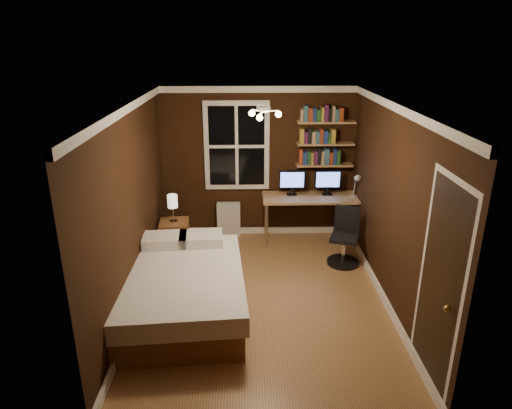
{
  "coord_description": "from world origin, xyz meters",
  "views": [
    {
      "loc": [
        -0.19,
        -5.22,
        3.23
      ],
      "look_at": [
        -0.07,
        0.45,
        1.13
      ],
      "focal_mm": 32.0,
      "sensor_mm": 36.0,
      "label": 1
    }
  ],
  "objects_px": {
    "bed": "(182,290)",
    "nightstand": "(175,238)",
    "monitor_left": "(292,183)",
    "radiator": "(229,219)",
    "bedside_lamp": "(173,208)",
    "desk_lamp": "(356,186)",
    "desk": "(313,200)",
    "office_chair": "(344,244)",
    "monitor_right": "(328,183)"
  },
  "relations": [
    {
      "from": "nightstand",
      "to": "desk_lamp",
      "type": "relative_size",
      "value": 1.25
    },
    {
      "from": "desk",
      "to": "monitor_left",
      "type": "distance_m",
      "value": 0.44
    },
    {
      "from": "monitor_left",
      "to": "desk_lamp",
      "type": "relative_size",
      "value": 0.97
    },
    {
      "from": "bed",
      "to": "office_chair",
      "type": "height_order",
      "value": "office_chair"
    },
    {
      "from": "nightstand",
      "to": "office_chair",
      "type": "bearing_deg",
      "value": -12.1
    },
    {
      "from": "office_chair",
      "to": "bedside_lamp",
      "type": "bearing_deg",
      "value": -167.35
    },
    {
      "from": "bed",
      "to": "nightstand",
      "type": "height_order",
      "value": "bed"
    },
    {
      "from": "monitor_right",
      "to": "desk_lamp",
      "type": "xyz_separation_m",
      "value": [
        0.42,
        -0.21,
        0.01
      ]
    },
    {
      "from": "monitor_left",
      "to": "office_chair",
      "type": "height_order",
      "value": "monitor_left"
    },
    {
      "from": "bed",
      "to": "monitor_left",
      "type": "distance_m",
      "value": 2.75
    },
    {
      "from": "radiator",
      "to": "office_chair",
      "type": "xyz_separation_m",
      "value": [
        1.77,
        -1.05,
        0.02
      ]
    },
    {
      "from": "nightstand",
      "to": "monitor_left",
      "type": "height_order",
      "value": "monitor_left"
    },
    {
      "from": "bed",
      "to": "radiator",
      "type": "xyz_separation_m",
      "value": [
        0.5,
        2.31,
        -0.01
      ]
    },
    {
      "from": "radiator",
      "to": "desk_lamp",
      "type": "bearing_deg",
      "value": -9.56
    },
    {
      "from": "desk",
      "to": "office_chair",
      "type": "xyz_separation_m",
      "value": [
        0.38,
        -0.83,
        -0.4
      ]
    },
    {
      "from": "monitor_right",
      "to": "desk_lamp",
      "type": "height_order",
      "value": "desk_lamp"
    },
    {
      "from": "radiator",
      "to": "desk",
      "type": "height_order",
      "value": "desk"
    },
    {
      "from": "nightstand",
      "to": "monitor_right",
      "type": "bearing_deg",
      "value": 8.65
    },
    {
      "from": "monitor_left",
      "to": "monitor_right",
      "type": "xyz_separation_m",
      "value": [
        0.58,
        0.0,
        0.0
      ]
    },
    {
      "from": "radiator",
      "to": "monitor_left",
      "type": "xyz_separation_m",
      "value": [
        1.05,
        -0.14,
        0.69
      ]
    },
    {
      "from": "nightstand",
      "to": "office_chair",
      "type": "xyz_separation_m",
      "value": [
        2.58,
        -0.34,
        0.04
      ]
    },
    {
      "from": "bedside_lamp",
      "to": "radiator",
      "type": "xyz_separation_m",
      "value": [
        0.81,
        0.71,
        -0.47
      ]
    },
    {
      "from": "bedside_lamp",
      "to": "desk",
      "type": "bearing_deg",
      "value": 12.54
    },
    {
      "from": "desk_lamp",
      "to": "bedside_lamp",
      "type": "bearing_deg",
      "value": -172.8
    },
    {
      "from": "nightstand",
      "to": "bedside_lamp",
      "type": "bearing_deg",
      "value": 0.0
    },
    {
      "from": "nightstand",
      "to": "desk",
      "type": "bearing_deg",
      "value": 8.05
    },
    {
      "from": "nightstand",
      "to": "desk_lamp",
      "type": "bearing_deg",
      "value": 2.71
    },
    {
      "from": "bed",
      "to": "monitor_right",
      "type": "xyz_separation_m",
      "value": [
        2.13,
        2.17,
        0.68
      ]
    },
    {
      "from": "nightstand",
      "to": "radiator",
      "type": "height_order",
      "value": "radiator"
    },
    {
      "from": "bed",
      "to": "monitor_left",
      "type": "height_order",
      "value": "monitor_left"
    },
    {
      "from": "nightstand",
      "to": "monitor_left",
      "type": "xyz_separation_m",
      "value": [
        1.86,
        0.57,
        0.71
      ]
    },
    {
      "from": "bed",
      "to": "monitor_right",
      "type": "height_order",
      "value": "monitor_right"
    },
    {
      "from": "bed",
      "to": "radiator",
      "type": "distance_m",
      "value": 2.36
    },
    {
      "from": "monitor_right",
      "to": "desk_lamp",
      "type": "bearing_deg",
      "value": -26.7
    },
    {
      "from": "monitor_left",
      "to": "desk",
      "type": "bearing_deg",
      "value": -13.6
    },
    {
      "from": "desk",
      "to": "bed",
      "type": "bearing_deg",
      "value": -132.09
    },
    {
      "from": "bed",
      "to": "bedside_lamp",
      "type": "relative_size",
      "value": 5.03
    },
    {
      "from": "bed",
      "to": "office_chair",
      "type": "bearing_deg",
      "value": 24.34
    },
    {
      "from": "bed",
      "to": "monitor_right",
      "type": "distance_m",
      "value": 3.12
    },
    {
      "from": "desk",
      "to": "office_chair",
      "type": "relative_size",
      "value": 1.88
    },
    {
      "from": "desk",
      "to": "monitor_left",
      "type": "bearing_deg",
      "value": 166.4
    },
    {
      "from": "desk",
      "to": "desk_lamp",
      "type": "bearing_deg",
      "value": -10.93
    },
    {
      "from": "monitor_left",
      "to": "desk_lamp",
      "type": "distance_m",
      "value": 1.02
    },
    {
      "from": "bedside_lamp",
      "to": "office_chair",
      "type": "relative_size",
      "value": 0.5
    },
    {
      "from": "desk_lamp",
      "to": "nightstand",
      "type": "bearing_deg",
      "value": -172.8
    },
    {
      "from": "monitor_right",
      "to": "office_chair",
      "type": "relative_size",
      "value": 0.49
    },
    {
      "from": "radiator",
      "to": "desk_lamp",
      "type": "relative_size",
      "value": 1.34
    },
    {
      "from": "bedside_lamp",
      "to": "office_chair",
      "type": "xyz_separation_m",
      "value": [
        2.58,
        -0.34,
        -0.45
      ]
    },
    {
      "from": "bedside_lamp",
      "to": "desk_lamp",
      "type": "distance_m",
      "value": 2.9
    },
    {
      "from": "desk",
      "to": "radiator",
      "type": "bearing_deg",
      "value": 171.1
    }
  ]
}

